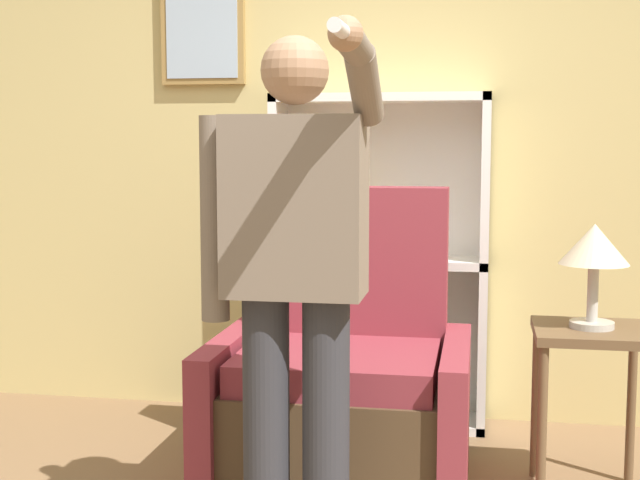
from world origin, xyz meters
The scene contains 6 objects.
wall_back centered at (-0.01, 2.03, 1.40)m, with size 8.00×0.11×2.80m.
bookcase centered at (-0.13, 1.87, 0.75)m, with size 1.02×0.28×1.58m.
armchair centered at (-0.08, 1.08, 0.37)m, with size 1.00×0.83×1.17m.
person_standing centered at (-0.12, 0.35, 0.96)m, with size 0.58×0.78×1.68m.
side_table centered at (0.87, 1.08, 0.53)m, with size 0.43×0.43×0.66m.
table_lamp centered at (0.87, 1.08, 0.95)m, with size 0.26×0.26×0.39m.
Camera 1 is at (0.44, -2.34, 1.36)m, focal length 50.00 mm.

